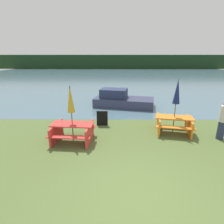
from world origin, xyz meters
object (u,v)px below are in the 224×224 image
Objects in this scene: picnic_table_orange at (174,123)px; person at (223,120)px; umbrella_navy at (177,92)px; signboard at (102,118)px; boat at (122,100)px; umbrella_gold at (71,100)px; picnic_table_red at (73,131)px.

person reaches higher than picnic_table_orange.
umbrella_navy reaches higher than signboard.
boat is (-2.18, 4.47, -1.45)m from umbrella_navy.
umbrella_gold is 0.53× the size of boat.
person is (1.75, -0.70, -1.05)m from umbrella_navy.
umbrella_gold is 3.06× the size of signboard.
boat is at bearing 67.55° from picnic_table_red.
umbrella_navy is 1.07× the size of umbrella_gold.
umbrella_gold reaches higher than boat.
picnic_table_red is at bearing -168.16° from umbrella_navy.
boat reaches higher than picnic_table_red.
boat is 5.79× the size of signboard.
boat is (2.23, 5.40, -0.01)m from picnic_table_red.
umbrella_gold is at bearing -177.87° from person.
boat is at bearing 72.73° from signboard.
umbrella_navy is (4.41, 0.92, 1.43)m from picnic_table_red.
boat is (2.23, 5.40, -1.31)m from umbrella_gold.
picnic_table_orange is 1.44m from umbrella_navy.
umbrella_gold reaches higher than signboard.
person is at bearing -21.68° from umbrella_navy.
picnic_table_orange is 1.11× the size of person.
picnic_table_red is at bearing -122.15° from signboard.
picnic_table_orange is 4.97m from boat.
picnic_table_orange is at bearing 11.84° from picnic_table_red.
picnic_table_orange is 4.69m from umbrella_gold.
umbrella_gold is at bearing -26.57° from picnic_table_red.
picnic_table_red is 0.77× the size of umbrella_gold.
umbrella_gold is 1.38× the size of person.
signboard is (-1.14, -3.66, -0.07)m from boat.
umbrella_navy reaches higher than picnic_table_red.
picnic_table_red is at bearing -177.87° from person.
picnic_table_orange is at bearing -13.79° from signboard.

